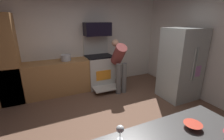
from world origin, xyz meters
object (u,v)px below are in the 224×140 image
oven_range (100,70)px  wine_glass_near (120,130)px  person_cook (119,62)px  stock_pot (66,58)px  mixing_bowl_prep (193,126)px  refrigerator (181,64)px  microwave (97,29)px

oven_range → wine_glass_near: 3.35m
oven_range → person_cook: 0.76m
oven_range → stock_pot: size_ratio=5.74×
oven_range → mixing_bowl_prep: size_ratio=8.19×
refrigerator → stock_pot: 2.98m
microwave → wine_glass_near: microwave is taller
microwave → person_cook: size_ratio=0.51×
mixing_bowl_prep → wine_glass_near: size_ratio=1.20×
person_cook → mixing_bowl_prep: person_cook is taller
microwave → stock_pot: (-0.94, -0.08, -0.71)m
person_cook → refrigerator: bearing=-37.3°
mixing_bowl_prep → stock_pot: 3.43m
refrigerator → oven_range: bearing=136.7°
mixing_bowl_prep → microwave: bearing=86.6°
oven_range → mixing_bowl_prep: (-0.20, -3.33, 0.42)m
person_cook → stock_pot: bearing=155.9°
microwave → person_cook: microwave is taller
oven_range → wine_glass_near: (-0.96, -3.17, 0.50)m
refrigerator → mixing_bowl_prep: 2.57m
stock_pot → wine_glass_near: bearing=-90.2°
wine_glass_near → stock_pot: stock_pot is taller
microwave → refrigerator: 2.41m
refrigerator → mixing_bowl_prep: refrigerator is taller
oven_range → stock_pot: 1.06m
oven_range → wine_glass_near: bearing=-106.8°
microwave → person_cook: 1.13m
refrigerator → person_cook: 1.56m
microwave → refrigerator: (1.61, -1.61, -0.81)m
refrigerator → mixing_bowl_prep: (-1.81, -1.82, 0.04)m
person_cook → wine_glass_near: 2.92m
person_cook → wine_glass_near: (-1.33, -2.60, 0.16)m
oven_range → mixing_bowl_prep: bearing=-93.5°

